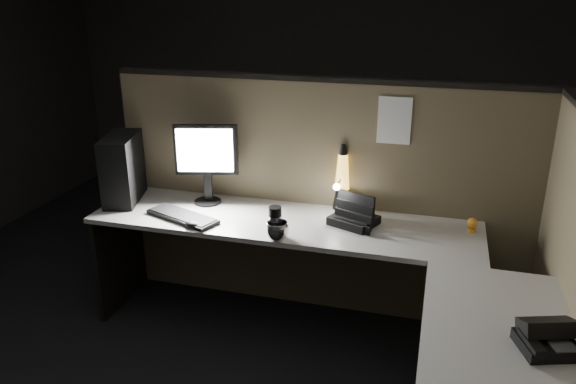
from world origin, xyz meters
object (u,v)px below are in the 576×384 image
(pc_tower, at_px, (123,168))
(lava_lamp, at_px, (342,182))
(keyboard, at_px, (183,217))
(monitor, at_px, (206,156))
(desk_phone, at_px, (546,337))

(pc_tower, bearing_deg, lava_lamp, -5.97)
(pc_tower, xyz_separation_m, keyboard, (0.49, -0.18, -0.20))
(keyboard, xyz_separation_m, lava_lamp, (0.88, 0.42, 0.16))
(monitor, bearing_deg, pc_tower, 177.38)
(keyboard, bearing_deg, pc_tower, -179.29)
(pc_tower, distance_m, keyboard, 0.56)
(keyboard, distance_m, lava_lamp, 0.99)
(monitor, distance_m, lava_lamp, 0.86)
(keyboard, relative_size, desk_phone, 1.84)
(pc_tower, distance_m, monitor, 0.55)
(keyboard, bearing_deg, lava_lamp, 46.34)
(pc_tower, relative_size, keyboard, 0.91)
(lava_lamp, bearing_deg, monitor, -171.55)
(pc_tower, relative_size, monitor, 0.84)
(desk_phone, bearing_deg, monitor, 131.45)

